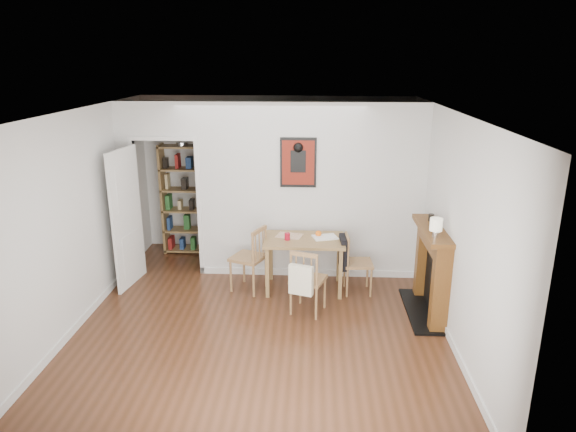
# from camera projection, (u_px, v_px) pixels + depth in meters

# --- Properties ---
(ground) EXTENTS (5.20, 5.20, 0.00)m
(ground) POSITION_uv_depth(u_px,v_px,m) (263.00, 317.00, 6.59)
(ground) COLOR #4D2A19
(ground) RESTS_ON ground
(room_shell) EXTENTS (5.20, 5.20, 5.20)m
(room_shell) POSITION_uv_depth(u_px,v_px,m) (277.00, 193.00, 7.48)
(room_shell) COLOR silver
(room_shell) RESTS_ON ground
(dining_table) EXTENTS (1.12, 0.71, 0.76)m
(dining_table) POSITION_uv_depth(u_px,v_px,m) (304.00, 245.00, 7.20)
(dining_table) COLOR olive
(dining_table) RESTS_ON ground
(chair_left) EXTENTS (0.62, 0.62, 0.95)m
(chair_left) POSITION_uv_depth(u_px,v_px,m) (248.00, 258.00, 7.24)
(chair_left) COLOR #A5774C
(chair_left) RESTS_ON ground
(chair_right) EXTENTS (0.51, 0.45, 0.85)m
(chair_right) POSITION_uv_depth(u_px,v_px,m) (357.00, 263.00, 7.17)
(chair_right) COLOR #A5774C
(chair_right) RESTS_ON ground
(chair_front) EXTENTS (0.57, 0.60, 0.89)m
(chair_front) POSITION_uv_depth(u_px,v_px,m) (308.00, 280.00, 6.59)
(chair_front) COLOR #A5774C
(chair_front) RESTS_ON ground
(bookshelf) EXTENTS (0.78, 0.31, 1.85)m
(bookshelf) POSITION_uv_depth(u_px,v_px,m) (186.00, 200.00, 8.56)
(bookshelf) COLOR olive
(bookshelf) RESTS_ON ground
(fireplace) EXTENTS (0.45, 1.25, 1.16)m
(fireplace) POSITION_uv_depth(u_px,v_px,m) (433.00, 268.00, 6.54)
(fireplace) COLOR brown
(fireplace) RESTS_ON ground
(red_glass) EXTENTS (0.08, 0.08, 0.10)m
(red_glass) POSITION_uv_depth(u_px,v_px,m) (287.00, 236.00, 7.11)
(red_glass) COLOR maroon
(red_glass) RESTS_ON dining_table
(orange_fruit) EXTENTS (0.09, 0.09, 0.09)m
(orange_fruit) POSITION_uv_depth(u_px,v_px,m) (318.00, 234.00, 7.25)
(orange_fruit) COLOR orange
(orange_fruit) RESTS_ON dining_table
(placemat) EXTENTS (0.41, 0.35, 0.00)m
(placemat) POSITION_uv_depth(u_px,v_px,m) (289.00, 236.00, 7.29)
(placemat) COLOR beige
(placemat) RESTS_ON dining_table
(notebook) EXTENTS (0.39, 0.33, 0.02)m
(notebook) POSITION_uv_depth(u_px,v_px,m) (325.00, 237.00, 7.20)
(notebook) COLOR white
(notebook) RESTS_ON dining_table
(mantel_lamp) EXTENTS (0.15, 0.15, 0.23)m
(mantel_lamp) POSITION_uv_depth(u_px,v_px,m) (436.00, 226.00, 6.00)
(mantel_lamp) COLOR silver
(mantel_lamp) RESTS_ON fireplace
(ceramic_jar_a) EXTENTS (0.09, 0.09, 0.11)m
(ceramic_jar_a) POSITION_uv_depth(u_px,v_px,m) (434.00, 222.00, 6.42)
(ceramic_jar_a) COLOR black
(ceramic_jar_a) RESTS_ON fireplace
(ceramic_jar_b) EXTENTS (0.07, 0.07, 0.09)m
(ceramic_jar_b) POSITION_uv_depth(u_px,v_px,m) (431.00, 217.00, 6.64)
(ceramic_jar_b) COLOR black
(ceramic_jar_b) RESTS_ON fireplace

